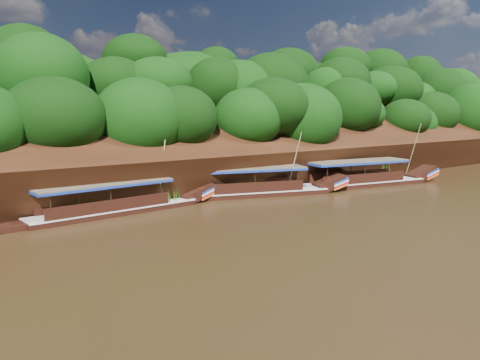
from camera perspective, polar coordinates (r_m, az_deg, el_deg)
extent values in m
plane|color=black|center=(34.24, 9.00, -4.33)|extent=(160.00, 160.00, 0.00)
cube|color=black|center=(46.34, -4.87, 3.53)|extent=(120.00, 16.12, 13.64)
cube|color=black|center=(55.53, -10.08, 0.64)|extent=(120.00, 24.00, 12.00)
ellipsoid|color=#133D0A|center=(42.70, -11.14, 2.95)|extent=(18.00, 8.00, 6.40)
ellipsoid|color=#133D0A|center=(52.32, -8.92, 10.29)|extent=(24.00, 11.00, 8.40)
ellipsoid|color=#133D0A|center=(61.09, 15.72, 4.39)|extent=(18.00, 8.00, 6.00)
ellipsoid|color=#133D0A|center=(73.45, 16.27, 9.25)|extent=(22.00, 10.00, 8.00)
cube|color=black|center=(48.33, 14.88, -0.71)|extent=(13.71, 4.69, 0.95)
cube|color=silver|center=(48.26, 14.90, -0.17)|extent=(13.72, 4.76, 0.11)
cube|color=black|center=(53.40, 21.18, 0.67)|extent=(3.44, 2.28, 1.84)
cube|color=navy|center=(53.97, 21.81, 1.05)|extent=(1.95, 2.08, 0.68)
cube|color=#B01613|center=(54.02, 21.79, 0.68)|extent=(1.95, 2.08, 0.68)
cube|color=brown|center=(47.45, 14.22, 2.25)|extent=(10.89, 4.51, 0.13)
cube|color=navy|center=(47.47, 14.21, 2.10)|extent=(10.89, 4.51, 0.19)
cylinder|color=tan|center=(51.46, 20.38, 3.53)|extent=(1.47, 2.45, 5.43)
cube|color=black|center=(41.62, 2.36, -1.91)|extent=(12.52, 5.87, 0.93)
cube|color=silver|center=(41.54, 2.36, -1.30)|extent=(12.54, 5.94, 0.10)
cube|color=black|center=(44.38, 10.84, -0.44)|extent=(3.32, 2.51, 1.75)
cube|color=navy|center=(44.71, 11.72, 0.00)|extent=(1.99, 2.15, 0.64)
cube|color=#B01613|center=(44.76, 11.71, -0.44)|extent=(1.99, 2.15, 0.64)
cube|color=brown|center=(40.97, 1.36, 1.46)|extent=(10.05, 5.39, 0.12)
cube|color=navy|center=(40.98, 1.36, 1.29)|extent=(10.05, 5.39, 0.19)
cylinder|color=tan|center=(41.77, 6.68, 2.39)|extent=(0.15, 1.67, 5.07)
cube|color=black|center=(35.59, -14.87, -4.02)|extent=(12.92, 3.30, 0.87)
cube|color=silver|center=(35.50, -14.89, -3.36)|extent=(12.92, 3.37, 0.10)
cube|color=black|center=(39.04, -5.39, -1.64)|extent=(3.14, 1.87, 1.72)
cube|color=navy|center=(39.44, -4.45, -1.09)|extent=(1.71, 1.80, 0.64)
cube|color=#B01613|center=(39.50, -4.44, -1.56)|extent=(1.71, 1.80, 0.64)
cube|color=brown|center=(34.83, -16.19, -0.44)|extent=(10.19, 3.36, 0.12)
cube|color=navy|center=(34.85, -16.19, -0.63)|extent=(10.19, 3.36, 0.17)
cylinder|color=tan|center=(36.73, -9.48, 1.26)|extent=(1.21, 0.97, 4.89)
cone|color=#326B1A|center=(35.22, -18.17, -2.95)|extent=(1.50, 1.50, 1.62)
cone|color=#326B1A|center=(37.55, -8.08, -2.05)|extent=(1.50, 1.50, 1.42)
cone|color=#326B1A|center=(41.98, 1.43, -0.60)|extent=(1.50, 1.50, 1.74)
cone|color=#326B1A|center=(45.52, 6.48, 0.37)|extent=(1.50, 1.50, 2.20)
cone|color=#326B1A|center=(49.41, 11.80, 0.61)|extent=(1.50, 1.50, 1.71)
cone|color=#326B1A|center=(55.06, 17.20, 1.18)|extent=(1.50, 1.50, 1.65)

